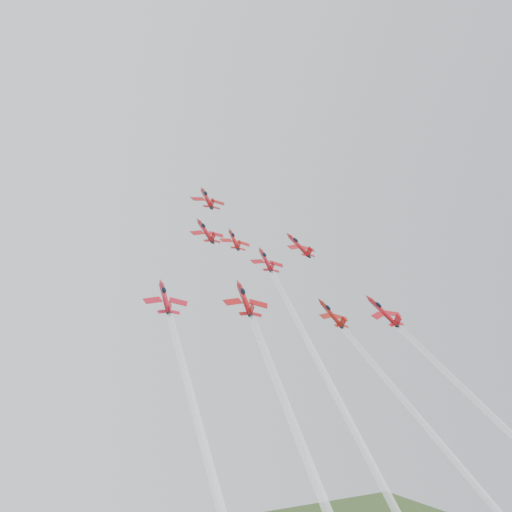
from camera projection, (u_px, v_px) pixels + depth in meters
jet_lead at (207, 198)px, 166.48m from camera, size 10.56×12.69×10.51m
jet_row2_left at (205, 231)px, 147.71m from camera, size 9.46×11.37×9.41m
jet_row2_center at (234, 239)px, 148.62m from camera, size 8.47×10.18×8.43m
jet_row2_right at (299, 245)px, 158.28m from camera, size 9.51×11.43×9.46m
jet_center at (351, 381)px, 111.12m from camera, size 8.96×75.92×63.42m
jet_rear_farleft at (242, 483)px, 81.68m from camera, size 9.23×78.17×65.31m
jet_rear_left at (361, 496)px, 86.61m from camera, size 10.37×87.83×73.38m
jet_rear_right at (440, 457)px, 100.21m from camera, size 8.42×71.29×59.56m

